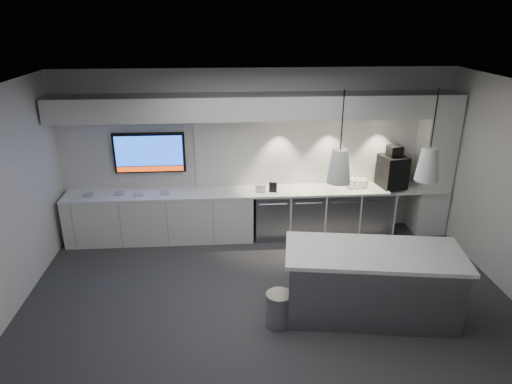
{
  "coord_description": "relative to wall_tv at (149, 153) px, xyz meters",
  "views": [
    {
      "loc": [
        -0.58,
        -5.41,
        3.85
      ],
      "look_at": [
        -0.11,
        1.1,
        1.29
      ],
      "focal_mm": 32.0,
      "sensor_mm": 36.0,
      "label": 1
    }
  ],
  "objects": [
    {
      "name": "island",
      "position": [
        3.24,
        -2.76,
        -1.07
      ],
      "size": [
        2.42,
        1.32,
        0.97
      ],
      "rotation": [
        0.0,
        0.0,
        -0.15
      ],
      "color": "gray",
      "rests_on": "floor"
    },
    {
      "name": "fridge_unit_d",
      "position": [
        4.04,
        -0.27,
        -1.13
      ],
      "size": [
        0.6,
        0.61,
        0.85
      ],
      "primitive_type": "cube",
      "color": "gray",
      "rests_on": "floor"
    },
    {
      "name": "wall_tv",
      "position": [
        0.0,
        0.0,
        0.0
      ],
      "size": [
        1.25,
        0.07,
        0.72
      ],
      "color": "black",
      "rests_on": "wall_back"
    },
    {
      "name": "wall_front",
      "position": [
        1.9,
        -4.95,
        -0.06
      ],
      "size": [
        7.0,
        0.0,
        7.0
      ],
      "primitive_type": "plane",
      "rotation": [
        -1.57,
        0.0,
        0.0
      ],
      "color": "silver",
      "rests_on": "floor"
    },
    {
      "name": "coffee_machine",
      "position": [
        4.35,
        -0.25,
        -0.34
      ],
      "size": [
        0.5,
        0.65,
        0.77
      ],
      "rotation": [
        0.0,
        0.0,
        0.17
      ],
      "color": "black",
      "rests_on": "back_counter"
    },
    {
      "name": "left_base_cabinets",
      "position": [
        0.15,
        -0.27,
        -1.13
      ],
      "size": [
        3.3,
        0.63,
        0.86
      ],
      "primitive_type": "cube",
      "color": "white",
      "rests_on": "floor"
    },
    {
      "name": "tray_a",
      "position": [
        -1.06,
        -0.31,
        -0.65
      ],
      "size": [
        0.18,
        0.18,
        0.02
      ],
      "primitive_type": "cube",
      "rotation": [
        0.0,
        0.0,
        0.13
      ],
      "color": "#A7A7A7",
      "rests_on": "back_counter"
    },
    {
      "name": "backsplash",
      "position": [
        3.1,
        0.03,
        -0.01
      ],
      "size": [
        4.6,
        0.03,
        1.3
      ],
      "primitive_type": "cube",
      "color": "white",
      "rests_on": "wall_back"
    },
    {
      "name": "fridge_unit_c",
      "position": [
        3.41,
        -0.27,
        -1.13
      ],
      "size": [
        0.6,
        0.61,
        0.85
      ],
      "primitive_type": "cube",
      "color": "gray",
      "rests_on": "floor"
    },
    {
      "name": "pendant_right",
      "position": [
        3.78,
        -2.76,
        0.59
      ],
      "size": [
        0.29,
        0.29,
        1.11
      ],
      "color": "white",
      "rests_on": "ceiling"
    },
    {
      "name": "bin",
      "position": [
        1.98,
        -2.9,
        -1.32
      ],
      "size": [
        0.44,
        0.44,
        0.48
      ],
      "primitive_type": "cylinder",
      "rotation": [
        0.0,
        0.0,
        0.39
      ],
      "color": "gray",
      "rests_on": "floor"
    },
    {
      "name": "column",
      "position": [
        5.1,
        -0.25,
        -0.26
      ],
      "size": [
        0.55,
        0.55,
        2.6
      ],
      "primitive_type": "cube",
      "color": "white",
      "rests_on": "floor"
    },
    {
      "name": "tray_b",
      "position": [
        -0.53,
        -0.28,
        -0.65
      ],
      "size": [
        0.16,
        0.16,
        0.02
      ],
      "primitive_type": "cube",
      "rotation": [
        0.0,
        0.0,
        -0.0
      ],
      "color": "#A7A7A7",
      "rests_on": "back_counter"
    },
    {
      "name": "ceiling",
      "position": [
        1.9,
        -2.45,
        1.44
      ],
      "size": [
        7.0,
        7.0,
        0.0
      ],
      "primitive_type": "plane",
      "rotation": [
        3.14,
        0.0,
        0.0
      ],
      "color": "black",
      "rests_on": "wall_back"
    },
    {
      "name": "fridge_unit_a",
      "position": [
        2.15,
        -0.27,
        -1.13
      ],
      "size": [
        0.6,
        0.61,
        0.85
      ],
      "primitive_type": "cube",
      "color": "gray",
      "rests_on": "floor"
    },
    {
      "name": "soffit",
      "position": [
        1.9,
        -0.25,
        0.84
      ],
      "size": [
        6.9,
        0.6,
        0.4
      ],
      "primitive_type": "cube",
      "color": "white",
      "rests_on": "wall_back"
    },
    {
      "name": "tray_d",
      "position": [
        0.26,
        -0.31,
        -0.65
      ],
      "size": [
        0.17,
        0.17,
        0.02
      ],
      "primitive_type": "cube",
      "rotation": [
        0.0,
        0.0,
        0.07
      ],
      "color": "#A7A7A7",
      "rests_on": "back_counter"
    },
    {
      "name": "fridge_unit_b",
      "position": [
        2.78,
        -0.27,
        -1.13
      ],
      "size": [
        0.6,
        0.61,
        0.85
      ],
      "primitive_type": "cube",
      "color": "gray",
      "rests_on": "floor"
    },
    {
      "name": "floor",
      "position": [
        1.9,
        -2.45,
        -1.56
      ],
      "size": [
        7.0,
        7.0,
        0.0
      ],
      "primitive_type": "plane",
      "color": "#323235",
      "rests_on": "ground"
    },
    {
      "name": "sign_white",
      "position": [
        1.94,
        -0.39,
        -0.59
      ],
      "size": [
        0.18,
        0.04,
        0.14
      ],
      "primitive_type": "cube",
      "rotation": [
        0.0,
        0.0,
        -0.11
      ],
      "color": "white",
      "rests_on": "back_counter"
    },
    {
      "name": "wall_back",
      "position": [
        1.9,
        0.05,
        -0.06
      ],
      "size": [
        7.0,
        0.0,
        7.0
      ],
      "primitive_type": "plane",
      "rotation": [
        1.57,
        0.0,
        0.0
      ],
      "color": "silver",
      "rests_on": "floor"
    },
    {
      "name": "tray_c",
      "position": [
        -0.19,
        -0.35,
        -0.65
      ],
      "size": [
        0.2,
        0.2,
        0.02
      ],
      "primitive_type": "cube",
      "rotation": [
        0.0,
        0.0,
        0.28
      ],
      "color": "#A7A7A7",
      "rests_on": "back_counter"
    },
    {
      "name": "sign_black",
      "position": [
        2.16,
        -0.37,
        -0.57
      ],
      "size": [
        0.14,
        0.06,
        0.18
      ],
      "primitive_type": "cube",
      "rotation": [
        0.0,
        0.0,
        -0.29
      ],
      "color": "black",
      "rests_on": "back_counter"
    },
    {
      "name": "pendant_left",
      "position": [
        2.69,
        -2.76,
        0.59
      ],
      "size": [
        0.29,
        0.29,
        1.11
      ],
      "color": "white",
      "rests_on": "ceiling"
    },
    {
      "name": "back_counter",
      "position": [
        1.9,
        -0.27,
        -0.68
      ],
      "size": [
        6.8,
        0.65,
        0.04
      ],
      "primitive_type": "cube",
      "color": "white",
      "rests_on": "left_base_cabinets"
    },
    {
      "name": "cup_cluster",
      "position": [
        3.68,
        -0.27,
        -0.58
      ],
      "size": [
        0.4,
        0.19,
        0.16
      ],
      "primitive_type": null,
      "color": "white",
      "rests_on": "back_counter"
    }
  ]
}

